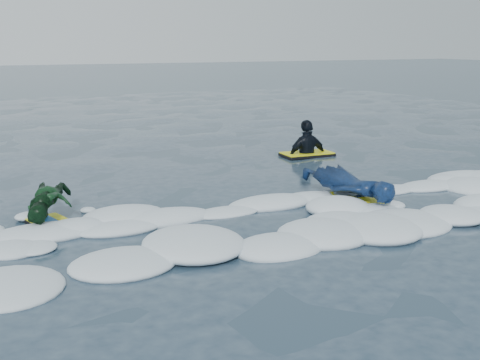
# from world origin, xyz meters

# --- Properties ---
(ground) EXTENTS (120.00, 120.00, 0.00)m
(ground) POSITION_xyz_m (0.00, 0.00, 0.00)
(ground) COLOR #162E36
(ground) RESTS_ON ground
(foam_band) EXTENTS (12.00, 3.10, 0.30)m
(foam_band) POSITION_xyz_m (0.00, 1.03, 0.00)
(foam_band) COLOR white
(foam_band) RESTS_ON ground
(prone_woman_unit) EXTENTS (1.02, 1.84, 0.47)m
(prone_woman_unit) POSITION_xyz_m (2.01, 1.30, 0.24)
(prone_woman_unit) COLOR black
(prone_woman_unit) RESTS_ON ground
(prone_child_unit) EXTENTS (0.99, 1.35, 0.48)m
(prone_child_unit) POSITION_xyz_m (-2.17, 2.13, 0.24)
(prone_child_unit) COLOR black
(prone_child_unit) RESTS_ON ground
(waiting_rider_unit) EXTENTS (1.10, 0.64, 1.61)m
(waiting_rider_unit) POSITION_xyz_m (3.36, 4.69, -0.04)
(waiting_rider_unit) COLOR black
(waiting_rider_unit) RESTS_ON ground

